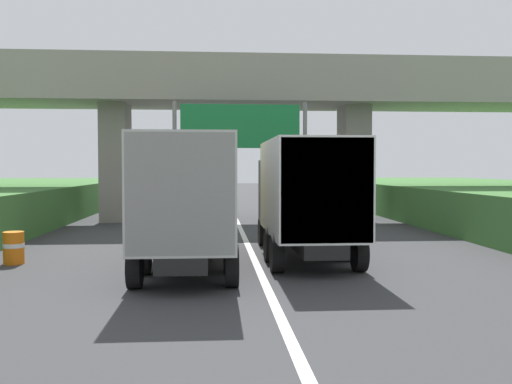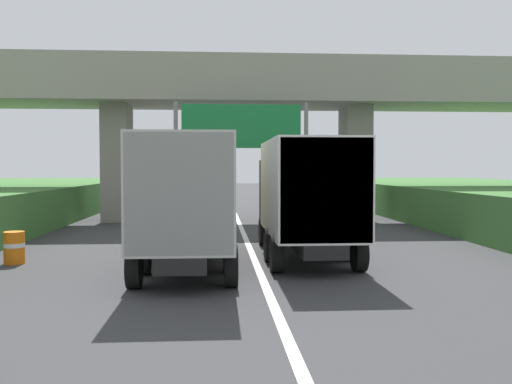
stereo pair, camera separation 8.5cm
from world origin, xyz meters
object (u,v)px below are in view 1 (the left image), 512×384
at_px(truck_black, 304,193).
at_px(construction_barrel_3, 14,248).
at_px(truck_yellow, 188,196).
at_px(overhead_highway_sign, 240,135).
at_px(car_silver, 147,200).

xyz_separation_m(truck_black, construction_barrel_3, (-8.21, -0.43, -1.47)).
bearing_deg(construction_barrel_3, truck_black, 3.00).
height_order(truck_yellow, construction_barrel_3, truck_yellow).
xyz_separation_m(truck_yellow, truck_black, (3.34, 1.67, 0.00)).
distance_m(truck_yellow, truck_black, 3.73).
bearing_deg(truck_yellow, truck_black, 26.53).
bearing_deg(truck_black, overhead_highway_sign, 100.20).
height_order(overhead_highway_sign, truck_yellow, overhead_highway_sign).
bearing_deg(truck_yellow, overhead_highway_sign, 79.47).
bearing_deg(truck_black, construction_barrel_3, -177.00).
distance_m(overhead_highway_sign, truck_black, 8.69).
distance_m(overhead_highway_sign, car_silver, 9.69).
bearing_deg(construction_barrel_3, truck_yellow, -14.24).
distance_m(overhead_highway_sign, truck_yellow, 10.35).
bearing_deg(truck_yellow, car_silver, 99.93).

